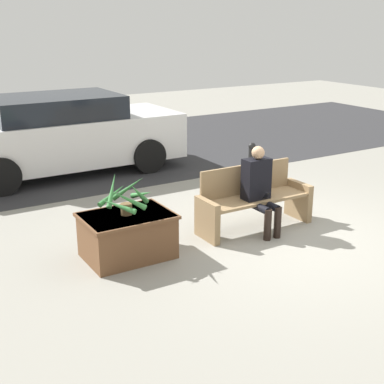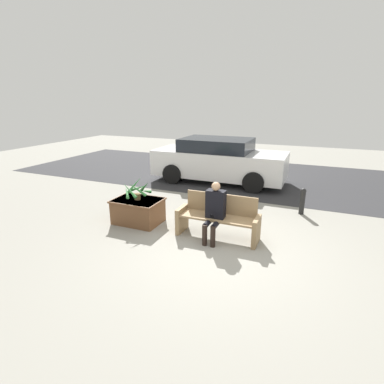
{
  "view_description": "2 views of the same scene",
  "coord_description": "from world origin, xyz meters",
  "px_view_note": "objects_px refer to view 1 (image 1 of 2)",
  "views": [
    {
      "loc": [
        -4.74,
        -5.2,
        2.89
      ],
      "look_at": [
        -1.2,
        0.68,
        0.69
      ],
      "focal_mm": 50.0,
      "sensor_mm": 36.0,
      "label": 1
    },
    {
      "loc": [
        1.57,
        -5.03,
        2.83
      ],
      "look_at": [
        -0.82,
        0.62,
        0.93
      ],
      "focal_mm": 28.0,
      "sensor_mm": 36.0,
      "label": 2
    }
  ],
  "objects_px": {
    "planter_box": "(127,234)",
    "bollard_post": "(252,159)",
    "potted_plant": "(126,197)",
    "person_seated": "(259,186)",
    "parked_car": "(62,134)",
    "bench": "(253,199)"
  },
  "relations": [
    {
      "from": "parked_car",
      "to": "person_seated",
      "type": "bearing_deg",
      "value": -72.97
    },
    {
      "from": "bench",
      "to": "planter_box",
      "type": "xyz_separation_m",
      "value": [
        -1.99,
        -0.01,
        -0.12
      ]
    },
    {
      "from": "bench",
      "to": "person_seated",
      "type": "height_order",
      "value": "person_seated"
    },
    {
      "from": "bench",
      "to": "potted_plant",
      "type": "distance_m",
      "value": 2.03
    },
    {
      "from": "bench",
      "to": "bollard_post",
      "type": "relative_size",
      "value": 2.54
    },
    {
      "from": "planter_box",
      "to": "potted_plant",
      "type": "relative_size",
      "value": 1.59
    },
    {
      "from": "bench",
      "to": "potted_plant",
      "type": "height_order",
      "value": "potted_plant"
    },
    {
      "from": "bench",
      "to": "parked_car",
      "type": "distance_m",
      "value": 4.54
    },
    {
      "from": "potted_plant",
      "to": "parked_car",
      "type": "height_order",
      "value": "parked_car"
    },
    {
      "from": "bench",
      "to": "bollard_post",
      "type": "distance_m",
      "value": 2.61
    },
    {
      "from": "bollard_post",
      "to": "planter_box",
      "type": "bearing_deg",
      "value": -149.42
    },
    {
      "from": "bench",
      "to": "planter_box",
      "type": "relative_size",
      "value": 1.56
    },
    {
      "from": "person_seated",
      "to": "planter_box",
      "type": "bearing_deg",
      "value": 175.11
    },
    {
      "from": "person_seated",
      "to": "potted_plant",
      "type": "bearing_deg",
      "value": 175.09
    },
    {
      "from": "bench",
      "to": "bollard_post",
      "type": "xyz_separation_m",
      "value": [
        1.56,
        2.09,
        -0.06
      ]
    },
    {
      "from": "person_seated",
      "to": "potted_plant",
      "type": "xyz_separation_m",
      "value": [
        -1.97,
        0.17,
        0.13
      ]
    },
    {
      "from": "planter_box",
      "to": "parked_car",
      "type": "bearing_deg",
      "value": 82.23
    },
    {
      "from": "bench",
      "to": "parked_car",
      "type": "xyz_separation_m",
      "value": [
        -1.41,
        4.3,
        0.34
      ]
    },
    {
      "from": "parked_car",
      "to": "bollard_post",
      "type": "xyz_separation_m",
      "value": [
        2.97,
        -2.21,
        -0.41
      ]
    },
    {
      "from": "bench",
      "to": "person_seated",
      "type": "bearing_deg",
      "value": -100.46
    },
    {
      "from": "planter_box",
      "to": "bollard_post",
      "type": "height_order",
      "value": "bollard_post"
    },
    {
      "from": "planter_box",
      "to": "bollard_post",
      "type": "bearing_deg",
      "value": 30.58
    }
  ]
}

